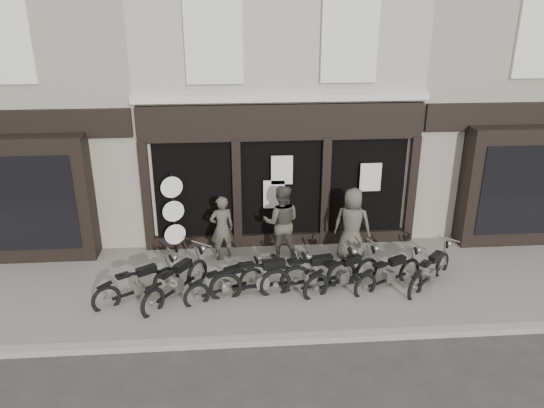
{
  "coord_description": "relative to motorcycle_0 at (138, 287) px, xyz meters",
  "views": [
    {
      "loc": [
        -1.23,
        -9.93,
        6.39
      ],
      "look_at": [
        -0.34,
        1.6,
        1.81
      ],
      "focal_mm": 35.0,
      "sensor_mm": 36.0,
      "label": 1
    }
  ],
  "objects": [
    {
      "name": "neighbour_left",
      "position": [
        -2.95,
        5.44,
        3.65
      ],
      "size": [
        5.6,
        6.73,
        8.34
      ],
      "color": "gray",
      "rests_on": "ground"
    },
    {
      "name": "motorcycle_1",
      "position": [
        0.84,
        -0.0,
        0.02
      ],
      "size": [
        1.49,
        1.89,
        1.04
      ],
      "rotation": [
        0.0,
        0.0,
        0.95
      ],
      "color": "black",
      "rests_on": "ground"
    },
    {
      "name": "neighbour_right",
      "position": [
        9.75,
        5.44,
        3.65
      ],
      "size": [
        5.6,
        6.73,
        8.34
      ],
      "color": "gray",
      "rests_on": "ground"
    },
    {
      "name": "advert_sign_post",
      "position": [
        0.63,
        2.17,
        0.72
      ],
      "size": [
        0.53,
        0.36,
        2.28
      ],
      "rotation": [
        0.0,
        0.0,
        0.36
      ],
      "color": "black",
      "rests_on": "ground"
    },
    {
      "name": "motorcycle_4",
      "position": [
        3.84,
        0.07,
        0.05
      ],
      "size": [
        2.31,
        0.77,
        1.12
      ],
      "rotation": [
        0.0,
        0.0,
        0.18
      ],
      "color": "black",
      "rests_on": "ground"
    },
    {
      "name": "man_left",
      "position": [
        1.84,
        1.73,
        0.57
      ],
      "size": [
        0.7,
        0.55,
        1.69
      ],
      "primitive_type": "imported",
      "rotation": [
        0.0,
        0.0,
        3.4
      ],
      "color": "#3F3C33",
      "rests_on": "pavement"
    },
    {
      "name": "ground_plane",
      "position": [
        3.4,
        -0.46,
        -0.39
      ],
      "size": [
        90.0,
        90.0,
        0.0
      ],
      "primitive_type": "plane",
      "color": "#2D2B28",
      "rests_on": "ground"
    },
    {
      "name": "motorcycle_6",
      "position": [
        5.66,
        0.08,
        -0.01
      ],
      "size": [
        1.84,
        1.15,
        0.96
      ],
      "rotation": [
        0.0,
        0.0,
        0.48
      ],
      "color": "black",
      "rests_on": "ground"
    },
    {
      "name": "motorcycle_3",
      "position": [
        2.75,
        -0.05,
        0.06
      ],
      "size": [
        2.34,
        0.66,
        1.12
      ],
      "rotation": [
        0.0,
        0.0,
        0.13
      ],
      "color": "black",
      "rests_on": "ground"
    },
    {
      "name": "man_centre",
      "position": [
        3.33,
        1.7,
        0.7
      ],
      "size": [
        1.03,
        0.84,
        1.94
      ],
      "primitive_type": "imported",
      "rotation": [
        0.0,
        0.0,
        3.02
      ],
      "color": "#3E3B32",
      "rests_on": "pavement"
    },
    {
      "name": "kerb",
      "position": [
        3.4,
        -1.71,
        -0.33
      ],
      "size": [
        30.0,
        0.25,
        0.13
      ],
      "primitive_type": "cube",
      "color": "gray",
      "rests_on": "ground_plane"
    },
    {
      "name": "motorcycle_2",
      "position": [
        1.92,
        -0.05,
        -0.02
      ],
      "size": [
        1.81,
        1.13,
        0.94
      ],
      "rotation": [
        0.0,
        0.0,
        0.47
      ],
      "color": "black",
      "rests_on": "ground"
    },
    {
      "name": "motorcycle_0",
      "position": [
        0.0,
        0.0,
        0.0
      ],
      "size": [
        1.84,
        1.3,
        0.98
      ],
      "rotation": [
        0.0,
        0.0,
        0.55
      ],
      "color": "black",
      "rests_on": "ground"
    },
    {
      "name": "motorcycle_7",
      "position": [
        6.64,
        0.11,
        -0.0
      ],
      "size": [
        1.6,
        1.59,
        0.97
      ],
      "rotation": [
        0.0,
        0.0,
        0.78
      ],
      "color": "black",
      "rests_on": "ground"
    },
    {
      "name": "man_right",
      "position": [
        5.08,
        1.5,
        0.67
      ],
      "size": [
        1.07,
        0.89,
        1.88
      ],
      "primitive_type": "imported",
      "rotation": [
        0.0,
        0.0,
        2.78
      ],
      "color": "#443F39",
      "rests_on": "pavement"
    },
    {
      "name": "motorcycle_5",
      "position": [
        4.59,
        0.08,
        0.02
      ],
      "size": [
        1.97,
        1.23,
        1.03
      ],
      "rotation": [
        0.0,
        0.0,
        0.47
      ],
      "color": "black",
      "rests_on": "ground"
    },
    {
      "name": "pavement",
      "position": [
        3.4,
        0.44,
        -0.33
      ],
      "size": [
        30.0,
        4.2,
        0.12
      ],
      "primitive_type": "cube",
      "color": "slate",
      "rests_on": "ground_plane"
    },
    {
      "name": "central_building",
      "position": [
        3.4,
        5.49,
        3.69
      ],
      "size": [
        7.3,
        6.22,
        8.34
      ],
      "color": "#A9A491",
      "rests_on": "ground"
    }
  ]
}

